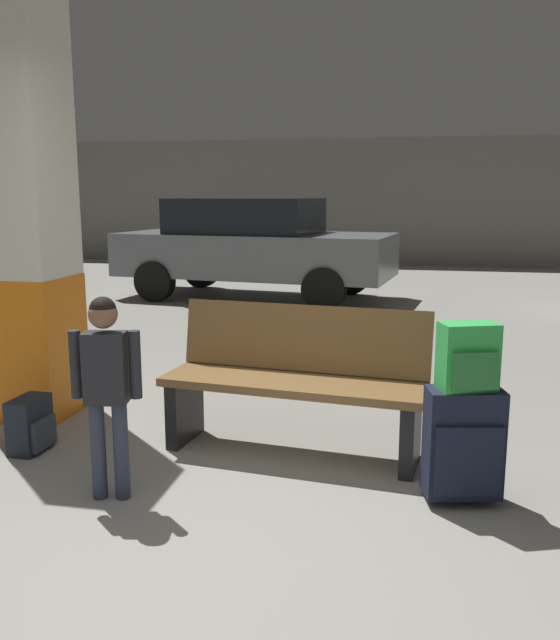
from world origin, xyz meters
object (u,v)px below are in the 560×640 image
bench (295,381)px  parked_car_far (253,245)px  child (106,376)px  structural_pillar (23,210)px  backpack_bright (468,358)px  suitcase (463,443)px  backpack_dark_floor (31,425)px

bench → parked_car_far: size_ratio=0.38×
bench → child: size_ratio=1.54×
structural_pillar → child: size_ratio=2.76×
parked_car_far → bench: bearing=-74.2°
backpack_bright → structural_pillar: bearing=163.3°
structural_pillar → child: 1.83m
structural_pillar → suitcase: size_ratio=4.88×
bench → backpack_bright: (0.97, -0.56, 0.33)m
parked_car_far → structural_pillar: bearing=-92.7°
bench → backpack_dark_floor: bench is taller
backpack_bright → backpack_dark_floor: 2.65m
structural_pillar → bench: structural_pillar is taller
backpack_dark_floor → child: bearing=-33.5°
child → backpack_dark_floor: child is taller
suitcase → backpack_bright: backpack_bright is taller
child → backpack_dark_floor: bearing=146.5°
suitcase → backpack_dark_floor: 2.58m
bench → parked_car_far: bearing=105.8°
child → parked_car_far: 6.91m
suitcase → child: size_ratio=0.56×
bench → suitcase: 1.12m
child → backpack_dark_floor: size_ratio=3.14×
bench → backpack_bright: 1.16m
suitcase → child: (-1.80, -0.30, 0.34)m
suitcase → backpack_dark_floor: suitcase is taller
backpack_bright → parked_car_far: size_ratio=0.08×
structural_pillar → backpack_dark_floor: bearing=-61.2°
bench → backpack_bright: size_ratio=4.86×
suitcase → backpack_dark_floor: (-2.57, 0.21, -0.15)m
backpack_bright → suitcase: bearing=169.4°
structural_pillar → child: structural_pillar is taller
backpack_dark_floor → structural_pillar: bearing=118.8°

